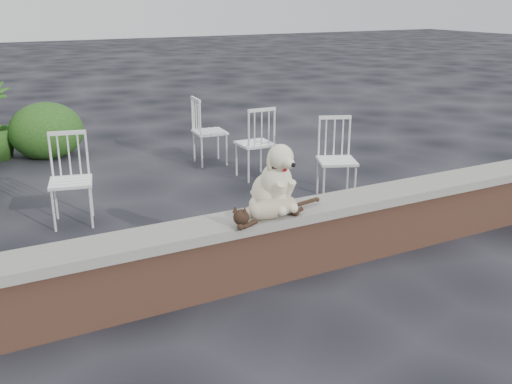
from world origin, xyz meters
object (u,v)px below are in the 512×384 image
cat (271,207)px  chair_d (337,159)px  chair_b (71,180)px  chair_c (255,142)px  chair_e (210,131)px  dog (271,176)px

cat → chair_d: (1.72, 1.51, -0.20)m
cat → chair_d: chair_d is taller
chair_b → chair_c: same height
chair_e → chair_d: bearing=-156.5°
dog → cat: bearing=-125.5°
dog → chair_d: bearing=32.3°
chair_b → dog: bearing=-45.2°
chair_e → chair_b: size_ratio=1.00×
chair_b → chair_d: bearing=0.8°
chair_c → chair_d: bearing=112.0°
chair_b → chair_e: bearing=46.6°
cat → chair_c: bearing=57.3°
chair_e → chair_d: (0.69, -2.06, 0.00)m
dog → cat: size_ratio=0.56×
cat → chair_e: (1.02, 3.57, -0.20)m
cat → chair_c: 2.97m
dog → chair_d: dog is taller
dog → chair_c: 2.83m
dog → chair_b: dog is taller
chair_d → chair_b: size_ratio=1.00×
dog → chair_e: size_ratio=0.63×
dog → cat: (-0.08, -0.15, -0.21)m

